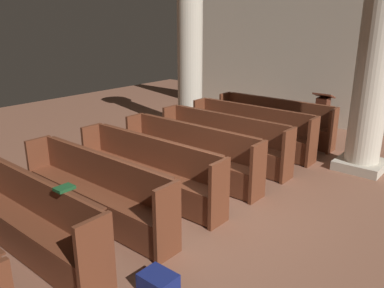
% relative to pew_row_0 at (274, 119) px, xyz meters
% --- Properties ---
extents(ground_plane, '(19.20, 19.20, 0.00)m').
position_rel_pew_row_0_xyz_m(ground_plane, '(0.87, -3.96, -0.52)').
color(ground_plane, brown).
extents(back_wall, '(10.00, 0.16, 4.50)m').
position_rel_pew_row_0_xyz_m(back_wall, '(0.87, 2.12, 1.73)').
color(back_wall, beige).
rests_on(back_wall, ground).
extents(pew_row_0, '(2.96, 0.47, 0.99)m').
position_rel_pew_row_0_xyz_m(pew_row_0, '(0.00, 0.00, 0.00)').
color(pew_row_0, brown).
rests_on(pew_row_0, ground).
extents(pew_row_1, '(2.96, 0.46, 0.99)m').
position_rel_pew_row_0_xyz_m(pew_row_1, '(0.00, -1.05, 0.00)').
color(pew_row_1, brown).
rests_on(pew_row_1, ground).
extents(pew_row_2, '(2.96, 0.46, 0.99)m').
position_rel_pew_row_0_xyz_m(pew_row_2, '(0.00, -2.11, 0.00)').
color(pew_row_2, brown).
rests_on(pew_row_2, ground).
extents(pew_row_3, '(2.96, 0.46, 0.99)m').
position_rel_pew_row_0_xyz_m(pew_row_3, '(0.00, -3.16, 0.00)').
color(pew_row_3, brown).
rests_on(pew_row_3, ground).
extents(pew_row_4, '(2.96, 0.46, 0.99)m').
position_rel_pew_row_0_xyz_m(pew_row_4, '(0.00, -4.22, 0.00)').
color(pew_row_4, brown).
rests_on(pew_row_4, ground).
extents(pew_row_5, '(2.96, 0.47, 0.99)m').
position_rel_pew_row_0_xyz_m(pew_row_5, '(0.00, -5.27, 0.00)').
color(pew_row_5, brown).
rests_on(pew_row_5, ground).
extents(pew_row_6, '(2.96, 0.46, 0.99)m').
position_rel_pew_row_0_xyz_m(pew_row_6, '(0.00, -6.33, 0.00)').
color(pew_row_6, brown).
rests_on(pew_row_6, ground).
extents(pillar_aisle_side, '(0.94, 0.94, 3.81)m').
position_rel_pew_row_0_xyz_m(pillar_aisle_side, '(2.29, -0.65, 1.45)').
color(pillar_aisle_side, '#B6AD9A').
rests_on(pillar_aisle_side, ground).
extents(pillar_far_side, '(0.94, 0.94, 3.81)m').
position_rel_pew_row_0_xyz_m(pillar_far_side, '(-2.24, -0.52, 1.45)').
color(pillar_far_side, '#B6AD9A').
rests_on(pillar_far_side, ground).
extents(lectern, '(0.48, 0.45, 1.08)m').
position_rel_pew_row_0_xyz_m(lectern, '(0.71, 1.18, -0.07)').
color(lectern, '#411E13').
rests_on(lectern, ground).
extents(hymn_book, '(0.16, 0.21, 0.04)m').
position_rel_pew_row_0_xyz_m(hymn_book, '(0.64, -6.14, 0.48)').
color(hymn_book, '#194723').
rests_on(hymn_book, pew_row_6).
extents(kneeler_box_navy, '(0.39, 0.30, 0.21)m').
position_rel_pew_row_0_xyz_m(kneeler_box_navy, '(1.80, -5.82, -0.42)').
color(kneeler_box_navy, navy).
rests_on(kneeler_box_navy, ground).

